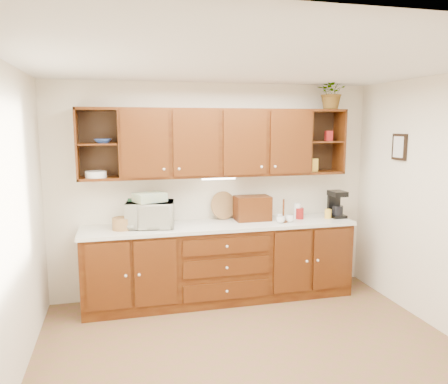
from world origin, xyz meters
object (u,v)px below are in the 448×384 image
microwave (150,214)px  bread_box (253,208)px  potted_plant (332,92)px  coffee_maker (336,204)px

microwave → bread_box: bearing=12.5°
microwave → potted_plant: bearing=11.0°
bread_box → potted_plant: potted_plant is taller
microwave → potted_plant: 2.66m
coffee_maker → potted_plant: size_ratio=0.80×
microwave → potted_plant: size_ratio=1.27×
bread_box → potted_plant: size_ratio=1.01×
potted_plant → coffee_maker: bearing=-44.3°
microwave → potted_plant: (2.26, 0.08, 1.41)m
microwave → bread_box: size_ratio=1.26×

